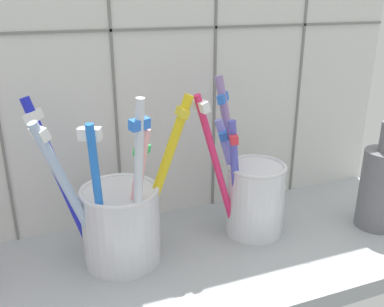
# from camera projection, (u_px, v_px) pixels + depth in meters

# --- Properties ---
(counter_slab) EXTENTS (0.64, 0.22, 0.02)m
(counter_slab) POSITION_uv_depth(u_px,v_px,m) (200.00, 262.00, 0.49)
(counter_slab) COLOR #9EA3A8
(counter_slab) RESTS_ON ground
(tile_wall_back) EXTENTS (0.64, 0.02, 0.45)m
(tile_wall_back) POSITION_uv_depth(u_px,v_px,m) (163.00, 57.00, 0.51)
(tile_wall_back) COLOR silver
(tile_wall_back) RESTS_ON ground
(toothbrush_cup_left) EXTENTS (0.17, 0.10, 0.19)m
(toothbrush_cup_left) POSITION_uv_depth(u_px,v_px,m) (120.00, 218.00, 0.46)
(toothbrush_cup_left) COLOR silver
(toothbrush_cup_left) RESTS_ON counter_slab
(toothbrush_cup_right) EXTENTS (0.12, 0.08, 0.19)m
(toothbrush_cup_right) POSITION_uv_depth(u_px,v_px,m) (252.00, 193.00, 0.51)
(toothbrush_cup_right) COLOR silver
(toothbrush_cup_right) RESTS_ON counter_slab
(ceramic_vase) EXTENTS (0.05, 0.05, 0.14)m
(ceramic_vase) POSITION_uv_depth(u_px,v_px,m) (381.00, 186.00, 0.53)
(ceramic_vase) COLOR slate
(ceramic_vase) RESTS_ON counter_slab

